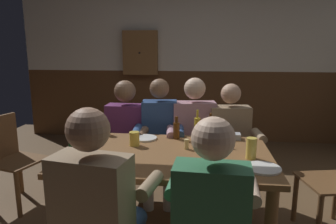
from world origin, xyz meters
The scene contains 25 objects.
back_wall_upper centered at (0.00, 2.72, 1.74)m, with size 5.49×0.12×1.18m, color silver.
back_wall_wainscot centered at (0.00, 2.72, 0.57)m, with size 5.49×0.12×1.15m, color brown.
dining_table centered at (0.00, -0.20, 0.64)m, with size 1.56×1.00×0.74m.
person_0 centered at (-0.53, 0.53, 0.67)m, with size 0.53×0.49×1.21m.
person_1 centered at (-0.17, 0.53, 0.67)m, with size 0.51×0.54×1.23m.
person_2 centered at (0.18, 0.53, 0.68)m, with size 0.59×0.54×1.24m.
person_3 centered at (0.54, 0.51, 0.65)m, with size 0.56×0.56×1.19m.
person_4 centered at (-0.30, -0.93, 0.69)m, with size 0.59×0.58×1.24m.
person_5 centered at (0.32, -0.91, 0.67)m, with size 0.54×0.54×1.21m.
chair_empty_near_left centered at (-1.60, 0.25, 0.48)m, with size 0.54×0.54×0.88m.
table_candle centered at (0.14, -0.09, 0.78)m, with size 0.04×0.04×0.08m, color #F9E08C.
condiment_caddy centered at (0.52, 0.23, 0.77)m, with size 0.14×0.10×0.05m, color #B2B7BC.
plate_0 centered at (0.66, -0.45, 0.75)m, with size 0.24×0.24×0.01m, color white.
plate_1 centered at (-0.24, 0.14, 0.75)m, with size 0.21×0.21×0.01m, color white.
bottle_0 centered at (0.32, 0.09, 0.84)m, with size 0.06×0.06×0.26m.
bottle_1 centered at (-0.69, -0.33, 0.85)m, with size 0.07×0.07×0.26m.
bottle_2 centered at (0.03, 0.18, 0.82)m, with size 0.06×0.06×0.20m.
bottle_3 centered at (0.21, 0.15, 0.85)m, with size 0.05×0.05×0.27m.
pint_glass_0 centered at (-0.48, -0.53, 0.81)m, with size 0.06×0.06×0.13m, color gold.
pint_glass_1 centered at (0.61, -0.25, 0.82)m, with size 0.07×0.07×0.15m, color #E5C64C.
pint_glass_2 centered at (-0.25, -0.56, 0.79)m, with size 0.06×0.06×0.10m, color #4C2D19.
pint_glass_3 centered at (0.25, -0.04, 0.82)m, with size 0.06×0.06×0.16m, color #E5C64C.
pint_glass_4 centered at (-0.61, 0.23, 0.80)m, with size 0.07×0.07×0.11m, color #E5C64C.
pint_glass_5 centered at (-0.29, -0.05, 0.80)m, with size 0.08×0.08×0.12m, color #E5C64C.
wall_dart_cabinet centered at (-0.76, 2.59, 1.44)m, with size 0.56×0.15×0.70m.
Camera 1 is at (0.26, -2.46, 1.54)m, focal length 33.47 mm.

